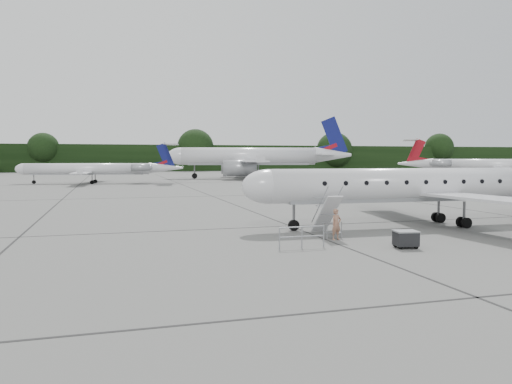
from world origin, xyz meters
name	(u,v)px	position (x,y,z in m)	size (l,w,h in m)	color
ground	(425,234)	(0.00, 0.00, 0.00)	(320.00, 320.00, 0.00)	slate
treeline	(167,158)	(0.00, 130.00, 4.00)	(260.00, 4.00, 8.00)	black
main_regional_jet	(438,168)	(2.72, 2.68, 3.55)	(27.70, 19.94, 7.10)	silver
airstair	(327,215)	(-5.57, 0.80, 1.11)	(0.85, 2.36, 2.23)	silver
passenger	(336,224)	(-5.62, -0.53, 0.80)	(0.58, 0.38, 1.59)	#976752
safety_railing	(302,238)	(-8.20, -2.28, 0.50)	(2.20, 0.08, 1.00)	gray
baggage_cart	(406,239)	(-3.53, -3.57, 0.44)	(1.01, 0.82, 0.88)	black
bg_narrowbody	(249,148)	(9.80, 72.09, 6.12)	(34.11, 24.56, 12.24)	silver
bg_regional_left	(88,163)	(-20.18, 60.60, 3.26)	(24.82, 17.87, 6.51)	silver
bg_regional_right	(498,159)	(53.24, 53.46, 3.89)	(29.66, 21.36, 7.78)	silver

